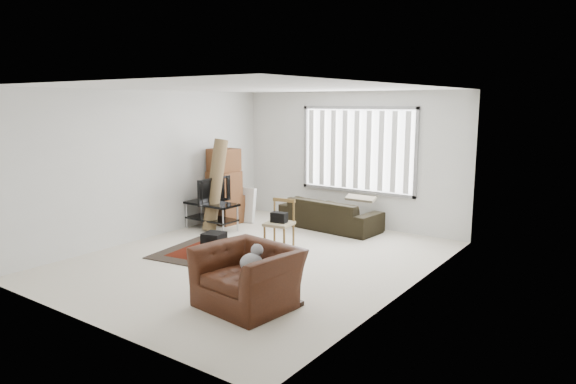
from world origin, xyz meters
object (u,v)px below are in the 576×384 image
Objects in this scene: sofa at (330,209)px; side_chair at (280,221)px; moving_boxes at (224,189)px; tv_stand at (212,210)px; armchair at (248,273)px.

side_chair is at bearing 93.37° from sofa.
moving_boxes is 2.18m from side_chair.
sofa is (1.85, 1.44, 0.00)m from tv_stand.
tv_stand is 1.32× the size of side_chair.
armchair reaches higher than side_chair.
side_chair reaches higher than sofa.
tv_stand is at bearing 146.80° from armchair.
armchair is (1.22, -3.99, 0.03)m from sofa.
side_chair reaches higher than tv_stand.
tv_stand is 1.82m from side_chair.
armchair is at bearing -39.75° from tv_stand.
side_chair is (-0.03, -1.64, 0.06)m from sofa.
armchair is (3.26, -3.14, -0.29)m from moving_boxes.
moving_boxes is at bearing 148.29° from side_chair.
tv_stand is 3.98m from armchair.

